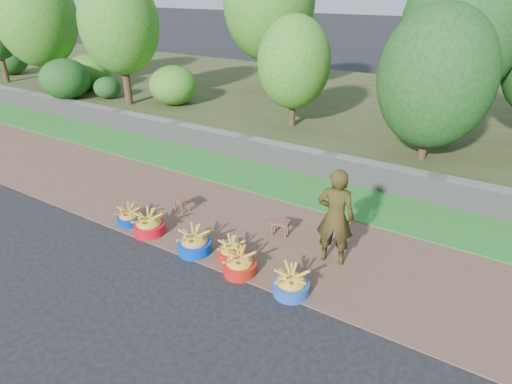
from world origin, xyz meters
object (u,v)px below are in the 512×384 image
Objects in this scene: basin_f at (291,283)px; basin_a at (129,217)px; basin_b at (149,225)px; basin_c at (195,243)px; stool_right at (280,224)px; basin_e at (240,264)px; basin_d at (231,251)px; vendor_woman at (335,217)px; stool_left at (182,201)px.

basin_a is at bearing 177.19° from basin_f.
basin_c is at bearing -1.50° from basin_b.
basin_e is at bearing -89.46° from stool_right.
basin_b is at bearing -175.38° from basin_d.
basin_b is 3.17m from vendor_woman.
basin_f is at bearing -54.99° from stool_right.
basin_e is (1.94, -0.11, -0.01)m from basin_b.
basin_d is 0.39m from basin_e.
basin_f is 1.48× the size of stool_right.
basin_c is (1.02, -0.03, 0.00)m from basin_b.
stool_left is 2.00m from stool_right.
basin_c reaches higher than basin_a.
stool_left is 0.22× the size of vendor_woman.
vendor_woman is at bearing 13.58° from basin_a.
basin_b is 1.05× the size of basin_e.
stool_left is (-2.86, 1.02, 0.06)m from basin_f.
basin_c reaches higher than stool_left.
basin_c is 1.56× the size of stool_right.
basin_e is 0.86m from basin_f.
stool_right is at bearing -25.38° from vendor_woman.
basin_e is at bearing -3.10° from basin_b.
basin_a is 2.70m from stool_right.
stool_left is 3.08m from vendor_woman.
basin_c is 1.07× the size of basin_e.
vendor_woman is (2.98, 0.90, 0.61)m from basin_b.
vendor_woman is at bearing -12.62° from stool_right.
basin_e reaches higher than basin_d.
basin_a is at bearing -119.82° from stool_left.
stool_left is at bearing 155.25° from basin_d.
basin_d is at bearing 168.41° from basin_f.
basin_c reaches higher than basin_b.
basin_b is (0.55, -0.05, 0.03)m from basin_a.
basin_e reaches higher than stool_left.
basin_d is at bearing 143.12° from basin_e.
basin_c is 1.22× the size of basin_d.
basin_e is 1.46× the size of stool_right.
basin_a is 0.84× the size of basin_b.
basin_f is 1.53m from stool_right.
stool_right is (1.93, 1.14, 0.06)m from basin_b.
stool_left is at bearing 93.53° from basin_b.
basin_d is (1.63, 0.13, -0.03)m from basin_b.
basin_e is at bearing -26.87° from stool_left.
stool_left is at bearing -173.36° from stool_right.
basin_e is at bearing -4.87° from basin_c.
stool_right is (1.99, 0.23, 0.00)m from stool_left.
basin_d is at bearing 2.04° from basin_a.
basin_c is at bearing 175.13° from basin_e.
basin_e is at bearing -36.88° from basin_d.
basin_e is (0.92, -0.08, -0.01)m from basin_c.
basin_c is 0.93m from basin_e.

